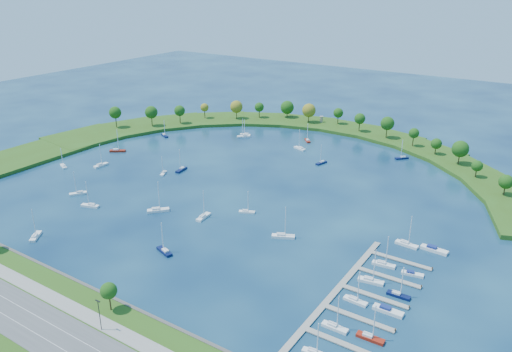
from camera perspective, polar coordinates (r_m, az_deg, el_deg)
The scene contains 37 objects.
ground at distance 250.33m, azimuth -1.58°, elevation -0.97°, with size 700.00×700.00×0.00m, color #071C40.
south_shoreline at distance 176.15m, azimuth -25.66°, elevation -13.63°, with size 420.00×43.10×11.60m.
breakwater at distance 312.54m, azimuth -3.50°, elevation 3.89°, with size 286.74×247.64×2.00m.
breakwater_trees at distance 328.95m, azimuth 4.53°, elevation 6.48°, with size 244.42×96.91×14.21m.
harbor_tower at distance 353.98m, azimuth 7.46°, elevation 6.43°, with size 2.60×2.60×4.28m.
dock_system at distance 167.23m, azimuth 11.04°, elevation -13.91°, with size 24.28×82.00×1.60m.
moored_boat_0 at distance 216.97m, azimuth -6.01°, elevation -4.57°, with size 3.38×8.78×12.58m.
moored_boat_1 at distance 292.28m, azimuth -21.06°, elevation 1.11°, with size 7.55×4.84×10.80m.
moored_boat_2 at distance 267.45m, azimuth -10.50°, elevation 0.38°, with size 4.63×6.82×9.82m.
moored_boat_3 at distance 238.10m, azimuth -18.33°, elevation -3.15°, with size 8.60×4.89×12.20m.
moored_boat_4 at distance 280.11m, azimuth 7.45°, elevation 1.57°, with size 3.90×7.71×10.92m.
moored_boat_5 at distance 331.52m, azimuth -10.36°, elevation 4.61°, with size 7.79×5.27×11.21m.
moored_boat_6 at distance 218.77m, azimuth -23.79°, elevation -6.23°, with size 6.75×8.09×12.21m.
moored_boat_7 at distance 286.90m, azimuth -17.24°, elevation 1.24°, with size 2.76×8.66×12.59m.
moored_boat_8 at distance 302.32m, azimuth 5.02°, elevation 3.21°, with size 8.70×5.07×12.35m.
moored_boat_9 at distance 328.64m, azimuth -1.22°, elevation 4.81°, with size 7.34×3.77×10.39m.
moored_boat_10 at distance 225.78m, azimuth -11.10°, elevation -3.77°, with size 8.57×8.93×14.22m.
moored_boat_11 at distance 200.67m, azimuth 3.09°, elevation -6.78°, with size 9.37×6.37×13.49m.
moored_boat_12 at distance 324.43m, azimuth -1.40°, elevation 4.59°, with size 7.83×7.40×12.39m.
moored_boat_13 at distance 296.98m, azimuth 16.27°, elevation 2.04°, with size 6.95×7.11×11.43m.
moored_boat_14 at distance 270.63m, azimuth -8.49°, elevation 0.78°, with size 3.55×8.64×12.33m.
moored_boat_15 at distance 317.55m, azimuth 5.88°, elevation 4.09°, with size 6.73×7.24×11.37m.
moored_boat_16 at distance 253.26m, azimuth -19.58°, elevation -1.80°, with size 6.46×7.78×11.72m.
moored_boat_17 at distance 308.05m, azimuth -15.48°, elevation 2.84°, with size 9.17×7.32×13.66m.
moored_boat_18 at distance 193.40m, azimuth -10.38°, elevation -8.33°, with size 8.68×4.85×12.30m.
moored_boat_19 at distance 220.48m, azimuth -1.05°, elevation -4.01°, with size 7.26×4.74×10.41m.
docked_boat_0 at distance 146.63m, azimuth 6.70°, elevation -19.26°, with size 7.45×2.92×10.67m.
docked_boat_2 at distance 155.77m, azimuth 8.94°, elevation -16.53°, with size 8.05×2.32×11.81m.
docked_boat_3 at distance 153.91m, azimuth 12.86°, elevation -17.41°, with size 8.18×2.43×11.97m.
docked_boat_4 at distance 167.42m, azimuth 11.23°, elevation -13.65°, with size 7.92×2.59×11.49m.
docked_boat_5 at distance 165.45m, azimuth 14.76°, elevation -14.56°, with size 9.49×2.69×1.93m.
docked_boat_6 at distance 177.85m, azimuth 12.91°, elevation -11.46°, with size 9.02×3.78×12.86m.
docked_boat_7 at distance 173.19m, azimuth 15.89°, elevation -12.80°, with size 7.62×2.29×11.13m.
docked_boat_8 at distance 188.06m, azimuth 14.31°, elevation -9.63°, with size 8.48×3.25×12.16m.
docked_boat_9 at distance 185.60m, azimuth 17.34°, elevation -10.57°, with size 7.77×3.37×1.54m.
docked_boat_10 at distance 203.29m, azimuth 16.75°, elevation -7.37°, with size 9.01×3.23×12.97m.
docked_boat_11 at distance 202.86m, azimuth 19.58°, elevation -7.87°, with size 10.22×3.46×2.05m.
Camera 1 is at (132.06, -189.36, 96.80)m, focal length 35.17 mm.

